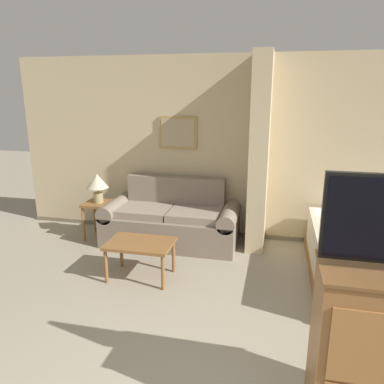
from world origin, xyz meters
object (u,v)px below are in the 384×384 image
object	(u,v)px
couch	(172,220)
table_lamp	(97,183)
bed	(376,259)
coffee_table	(140,246)

from	to	relation	value
couch	table_lamp	world-z (taller)	table_lamp
couch	bed	xyz separation A→B (m)	(2.57, -0.63, -0.04)
couch	table_lamp	xyz separation A→B (m)	(-1.07, -0.09, 0.51)
couch	coffee_table	xyz separation A→B (m)	(-0.06, -1.11, 0.07)
couch	coffee_table	bearing A→B (deg)	-92.89
couch	bed	size ratio (longest dim) A/B	0.94
couch	bed	bearing A→B (deg)	-13.72
coffee_table	table_lamp	bearing A→B (deg)	134.77
bed	table_lamp	bearing A→B (deg)	171.60
couch	coffee_table	distance (m)	1.11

